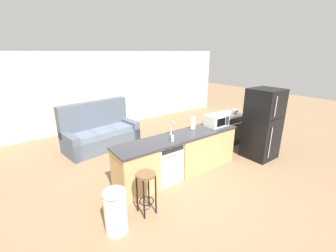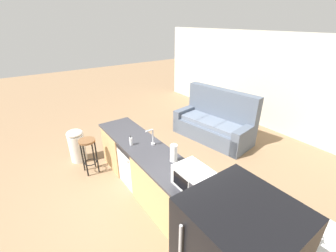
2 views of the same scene
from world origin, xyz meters
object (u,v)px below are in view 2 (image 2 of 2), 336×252
at_px(microwave, 194,178).
at_px(paper_towel_roll, 174,153).
at_px(trash_bin, 77,145).
at_px(stove_range, 289,250).
at_px(dishwasher, 139,162).
at_px(soap_bottle, 131,141).
at_px(bar_stool, 88,149).
at_px(couch, 215,123).
at_px(kettle, 312,234).

height_order(microwave, paper_towel_roll, paper_towel_roll).
height_order(paper_towel_roll, trash_bin, paper_towel_roll).
xyz_separation_m(paper_towel_roll, trash_bin, (-2.33, -0.90, -0.66)).
bearing_deg(stove_range, trash_bin, -162.01).
distance_m(microwave, paper_towel_roll, 0.64).
relative_size(dishwasher, soap_bottle, 4.77).
xyz_separation_m(bar_stool, couch, (0.39, 3.19, -0.14)).
bearing_deg(microwave, dishwasher, 179.95).
distance_m(paper_towel_roll, bar_stool, 1.99).
bearing_deg(microwave, stove_range, 27.13).
bearing_deg(dishwasher, soap_bottle, -61.90).
height_order(stove_range, bar_stool, stove_range).
bearing_deg(paper_towel_roll, couch, 119.67).
bearing_deg(soap_bottle, microwave, 6.29).
bearing_deg(kettle, soap_bottle, -167.74).
xyz_separation_m(dishwasher, trash_bin, (-1.42, -0.76, -0.04)).
bearing_deg(trash_bin, dishwasher, 28.07).
relative_size(microwave, trash_bin, 0.68).
bearing_deg(couch, bar_stool, -97.01).
height_order(stove_range, kettle, kettle).
distance_m(dishwasher, kettle, 2.86).
bearing_deg(kettle, bar_stool, -163.17).
xyz_separation_m(paper_towel_roll, couch, (-1.35, 2.38, -0.64)).
relative_size(paper_towel_roll, trash_bin, 0.38).
xyz_separation_m(soap_bottle, couch, (-0.53, 2.68, -0.58)).
relative_size(microwave, couch, 0.24).
relative_size(microwave, paper_towel_roll, 1.77).
bearing_deg(stove_range, microwave, -152.87).
xyz_separation_m(bar_stool, trash_bin, (-0.58, -0.09, -0.16)).
bearing_deg(soap_bottle, couch, 101.26).
distance_m(bar_stool, trash_bin, 0.61).
xyz_separation_m(soap_bottle, bar_stool, (-0.93, -0.51, -0.44)).
bearing_deg(microwave, couch, 128.07).
distance_m(kettle, couch, 3.89).
relative_size(kettle, couch, 0.10).
distance_m(dishwasher, paper_towel_roll, 1.11).
xyz_separation_m(paper_towel_roll, soap_bottle, (-0.82, -0.30, -0.07)).
bearing_deg(microwave, soap_bottle, -173.71).
bearing_deg(stove_range, kettle, -36.68).
height_order(microwave, kettle, microwave).
height_order(paper_towel_roll, bar_stool, paper_towel_roll).
bearing_deg(kettle, trash_bin, -164.27).
bearing_deg(couch, stove_range, -32.90).
bearing_deg(paper_towel_roll, dishwasher, -170.93).
bearing_deg(soap_bottle, paper_towel_roll, 20.39).
bearing_deg(dishwasher, microwave, -0.05).
height_order(stove_range, trash_bin, stove_range).
relative_size(soap_bottle, couch, 0.08).
height_order(microwave, bar_stool, microwave).
bearing_deg(bar_stool, trash_bin, -171.33).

